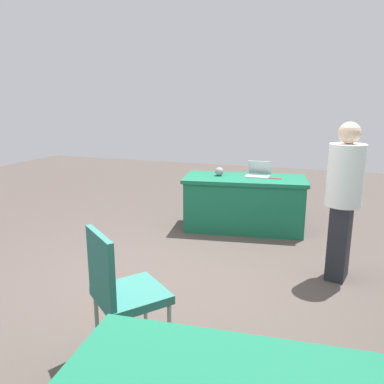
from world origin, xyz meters
name	(u,v)px	position (x,y,z in m)	size (l,w,h in m)	color
ground_plane	(176,283)	(0.00, 0.00, 0.00)	(14.40, 14.40, 0.00)	#4C423D
table_foreground	(244,203)	(-0.27, -1.88, 0.37)	(1.75, 1.01, 0.73)	#196647
chair_near_front	(121,288)	(-0.07, 1.17, 0.54)	(0.62, 0.62, 0.94)	#9E9993
person_attendee_browsing	(344,195)	(-1.49, -0.66, 0.87)	(0.40, 0.40, 1.57)	#26262D
laptop_silver	(258,173)	(-0.43, -2.02, 0.77)	(0.32, 0.30, 0.21)	silver
yarn_ball	(219,172)	(0.09, -1.88, 0.79)	(0.12, 0.12, 0.12)	gray
scissors_red	(275,178)	(-0.67, -1.93, 0.74)	(0.18, 0.04, 0.01)	red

